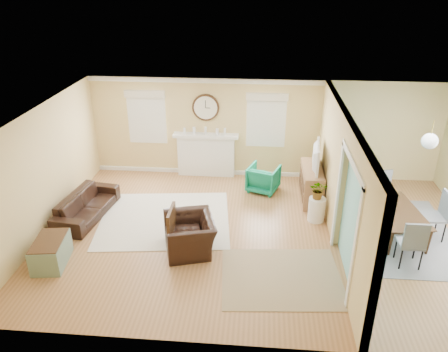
{
  "coord_description": "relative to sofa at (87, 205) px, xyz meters",
  "views": [
    {
      "loc": [
        -0.1,
        -7.76,
        5.04
      ],
      "look_at": [
        -0.8,
        0.3,
        1.2
      ],
      "focal_mm": 35.0,
      "sensor_mm": 36.0,
      "label": 1
    }
  ],
  "objects": [
    {
      "name": "floor",
      "position": [
        3.89,
        -0.45,
        -0.28
      ],
      "size": [
        9.0,
        9.0,
        0.0
      ],
      "primitive_type": "plane",
      "color": "#926139",
      "rests_on": "ground"
    },
    {
      "name": "wall_back",
      "position": [
        3.89,
        2.55,
        1.02
      ],
      "size": [
        9.0,
        0.02,
        2.6
      ],
      "primitive_type": "cube",
      "color": "#D8B87D",
      "rests_on": "ground"
    },
    {
      "name": "wall_front",
      "position": [
        3.89,
        -3.45,
        1.02
      ],
      "size": [
        9.0,
        0.02,
        2.6
      ],
      "primitive_type": "cube",
      "color": "#D8B87D",
      "rests_on": "ground"
    },
    {
      "name": "wall_left",
      "position": [
        -0.61,
        -0.45,
        1.02
      ],
      "size": [
        0.02,
        6.0,
        2.6
      ],
      "primitive_type": "cube",
      "color": "#D8B87D",
      "rests_on": "ground"
    },
    {
      "name": "ceiling",
      "position": [
        3.89,
        -0.45,
        2.32
      ],
      "size": [
        9.0,
        6.0,
        0.02
      ],
      "primitive_type": "cube",
      "color": "white",
      "rests_on": "wall_back"
    },
    {
      "name": "partition",
      "position": [
        5.4,
        -0.17,
        1.08
      ],
      "size": [
        0.17,
        6.0,
        2.6
      ],
      "color": "#D8B87D",
      "rests_on": "ground"
    },
    {
      "name": "fireplace",
      "position": [
        2.39,
        2.43,
        0.32
      ],
      "size": [
        1.7,
        0.3,
        1.17
      ],
      "color": "white",
      "rests_on": "ground"
    },
    {
      "name": "wall_clock",
      "position": [
        2.39,
        2.52,
        1.57
      ],
      "size": [
        0.7,
        0.07,
        0.7
      ],
      "color": "#472D1B",
      "rests_on": "wall_back"
    },
    {
      "name": "window_left",
      "position": [
        0.84,
        2.5,
        1.38
      ],
      "size": [
        1.05,
        0.13,
        1.42
      ],
      "color": "white",
      "rests_on": "wall_back"
    },
    {
      "name": "window_right",
      "position": [
        3.94,
        2.5,
        1.38
      ],
      "size": [
        1.05,
        0.13,
        1.42
      ],
      "color": "white",
      "rests_on": "wall_back"
    },
    {
      "name": "pendant",
      "position": [
        6.89,
        -0.45,
        1.92
      ],
      "size": [
        0.3,
        0.3,
        0.55
      ],
      "color": "gold",
      "rests_on": "ceiling"
    },
    {
      "name": "rug_cream",
      "position": [
        1.76,
        0.01,
        -0.27
      ],
      "size": [
        3.08,
        2.75,
        0.02
      ],
      "primitive_type": "cube",
      "rotation": [
        0.0,
        0.0,
        0.11
      ],
      "color": "beige",
      "rests_on": "floor"
    },
    {
      "name": "rug_jute",
      "position": [
        4.28,
        -1.82,
        -0.27
      ],
      "size": [
        2.27,
        1.91,
        0.01
      ],
      "primitive_type": "cube",
      "rotation": [
        0.0,
        0.0,
        0.08
      ],
      "color": "#958562",
      "rests_on": "floor"
    },
    {
      "name": "rug_grey",
      "position": [
        6.67,
        -0.16,
        -0.27
      ],
      "size": [
        2.44,
        3.04,
        0.01
      ],
      "primitive_type": "cube",
      "color": "slate",
      "rests_on": "floor"
    },
    {
      "name": "sofa",
      "position": [
        0.0,
        0.0,
        0.0
      ],
      "size": [
        0.98,
        1.97,
        0.55
      ],
      "primitive_type": "imported",
      "rotation": [
        0.0,
        0.0,
        1.44
      ],
      "color": "black",
      "rests_on": "floor"
    },
    {
      "name": "eames_chair",
      "position": [
        2.5,
        -1.08,
        0.07
      ],
      "size": [
        1.19,
        1.28,
        0.69
      ],
      "primitive_type": "imported",
      "rotation": [
        0.0,
        0.0,
        -1.29
      ],
      "color": "black",
      "rests_on": "floor"
    },
    {
      "name": "green_chair",
      "position": [
        3.93,
        1.62,
        0.05
      ],
      "size": [
        0.9,
        0.92,
        0.66
      ],
      "primitive_type": "imported",
      "rotation": [
        0.0,
        0.0,
        2.81
      ],
      "color": "#007A58",
      "rests_on": "floor"
    },
    {
      "name": "trunk",
      "position": [
        -0.03,
        -1.75,
        -0.02
      ],
      "size": [
        0.65,
        0.95,
        0.51
      ],
      "color": "gray",
      "rests_on": "floor"
    },
    {
      "name": "credenza",
      "position": [
        5.06,
        1.29,
        0.12
      ],
      "size": [
        0.46,
        1.36,
        0.8
      ],
      "color": "#9B7049",
      "rests_on": "floor"
    },
    {
      "name": "tv",
      "position": [
        5.05,
        1.29,
        0.83
      ],
      "size": [
        0.25,
        1.07,
        0.61
      ],
      "primitive_type": "imported",
      "rotation": [
        0.0,
        0.0,
        1.47
      ],
      "color": "black",
      "rests_on": "credenza"
    },
    {
      "name": "garden_stool",
      "position": [
        5.1,
        0.27,
        -0.01
      ],
      "size": [
        0.37,
        0.37,
        0.54
      ],
      "primitive_type": "cylinder",
      "color": "white",
      "rests_on": "floor"
    },
    {
      "name": "potted_plant",
      "position": [
        5.1,
        0.27,
        0.48
      ],
      "size": [
        0.41,
        0.37,
        0.43
      ],
      "primitive_type": "imported",
      "rotation": [
        0.0,
        0.0,
        6.19
      ],
      "color": "#337F33",
      "rests_on": "garden_stool"
    },
    {
      "name": "dining_table",
      "position": [
        6.67,
        -0.16,
        0.01
      ],
      "size": [
        1.13,
        1.75,
        0.58
      ],
      "primitive_type": "imported",
      "rotation": [
        0.0,
        0.0,
        1.71
      ],
      "color": "#472D1B",
      "rests_on": "floor"
    },
    {
      "name": "dining_chair_n",
      "position": [
        6.75,
        1.02,
        0.23
      ],
      "size": [
        0.48,
        0.48,
        0.87
      ],
      "color": "slate",
      "rests_on": "floor"
    },
    {
      "name": "dining_chair_s",
      "position": [
        6.64,
        -1.2,
        0.31
      ],
      "size": [
        0.44,
        0.44,
        0.99
      ],
      "color": "slate",
      "rests_on": "floor"
    },
    {
      "name": "dining_chair_w",
      "position": [
        5.92,
        -0.09,
        0.31
      ],
      "size": [
        0.45,
        0.45,
        0.99
      ],
      "color": "white",
      "rests_on": "floor"
    },
    {
      "name": "dining_chair_e",
      "position": [
        7.37,
        -0.23,
        0.34
      ],
      "size": [
        0.48,
        0.48,
        1.04
      ],
      "color": "slate",
      "rests_on": "floor"
    }
  ]
}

